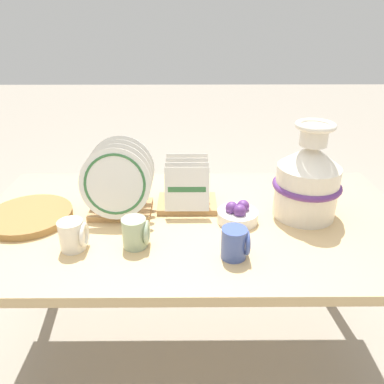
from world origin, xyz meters
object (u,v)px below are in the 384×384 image
(ceramic_vase, at_px, (308,179))
(mug_cream_glaze, at_px, (73,235))
(wicker_charger_stack, at_px, (30,216))
(fruit_bowl, at_px, (238,214))
(mug_sage_glaze, at_px, (136,233))
(mug_cobalt_glaze, at_px, (235,243))
(dish_rack_square_plates, at_px, (187,193))
(dish_rack_round_plates, at_px, (119,186))

(ceramic_vase, height_order, mug_cream_glaze, ceramic_vase)
(ceramic_vase, bearing_deg, wicker_charger_stack, -178.43)
(fruit_bowl, bearing_deg, mug_sage_glaze, -155.80)
(mug_cobalt_glaze, xyz_separation_m, mug_sage_glaze, (-0.31, 0.06, 0.00))
(wicker_charger_stack, relative_size, fruit_bowl, 2.09)
(mug_cream_glaze, bearing_deg, mug_cobalt_glaze, -5.30)
(wicker_charger_stack, bearing_deg, mug_sage_glaze, -23.13)
(ceramic_vase, distance_m, dish_rack_square_plates, 0.45)
(dish_rack_round_plates, relative_size, mug_cobalt_glaze, 2.70)
(dish_rack_round_plates, bearing_deg, ceramic_vase, -0.97)
(ceramic_vase, distance_m, mug_cream_glaze, 0.84)
(dish_rack_square_plates, height_order, wicker_charger_stack, dish_rack_square_plates)
(wicker_charger_stack, bearing_deg, mug_cobalt_glaze, -18.18)
(mug_cobalt_glaze, bearing_deg, mug_sage_glaze, 168.85)
(dish_rack_square_plates, bearing_deg, fruit_bowl, -33.05)
(dish_rack_square_plates, distance_m, fruit_bowl, 0.22)
(fruit_bowl, bearing_deg, mug_cream_glaze, -162.63)
(dish_rack_square_plates, xyz_separation_m, fruit_bowl, (0.18, -0.12, -0.03))
(ceramic_vase, xyz_separation_m, dish_rack_round_plates, (-0.69, 0.01, -0.03))
(mug_cobalt_glaze, bearing_deg, dish_rack_square_plates, 114.03)
(ceramic_vase, height_order, dish_rack_square_plates, ceramic_vase)
(fruit_bowl, bearing_deg, mug_cobalt_glaze, -98.69)
(dish_rack_round_plates, relative_size, wicker_charger_stack, 0.88)
(dish_rack_round_plates, distance_m, fruit_bowl, 0.45)
(dish_rack_round_plates, height_order, dish_rack_square_plates, dish_rack_round_plates)
(mug_sage_glaze, bearing_deg, dish_rack_round_plates, 111.85)
(dish_rack_round_plates, distance_m, mug_cobalt_glaze, 0.49)
(dish_rack_round_plates, height_order, mug_sage_glaze, dish_rack_round_plates)
(ceramic_vase, height_order, fruit_bowl, ceramic_vase)
(ceramic_vase, bearing_deg, dish_rack_round_plates, 179.03)
(wicker_charger_stack, distance_m, mug_sage_glaze, 0.46)
(wicker_charger_stack, height_order, mug_sage_glaze, mug_sage_glaze)
(ceramic_vase, bearing_deg, mug_cream_glaze, -164.55)
(mug_cream_glaze, bearing_deg, dish_rack_round_plates, 64.58)
(ceramic_vase, height_order, wicker_charger_stack, ceramic_vase)
(dish_rack_square_plates, bearing_deg, mug_sage_glaze, -120.66)
(mug_cream_glaze, bearing_deg, dish_rack_square_plates, 38.78)
(wicker_charger_stack, bearing_deg, dish_rack_round_plates, 6.83)
(dish_rack_round_plates, bearing_deg, mug_cobalt_glaze, -34.87)
(ceramic_vase, xyz_separation_m, dish_rack_square_plates, (-0.44, 0.07, -0.09))
(dish_rack_square_plates, relative_size, wicker_charger_stack, 0.74)
(mug_sage_glaze, distance_m, fruit_bowl, 0.38)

